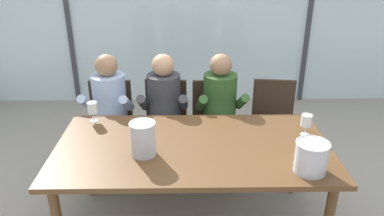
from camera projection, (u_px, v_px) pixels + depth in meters
name	position (u px, v px, depth m)	size (l,w,h in m)	color
ground	(191.00, 160.00, 4.04)	(14.00, 14.00, 0.00)	#9E9384
window_glass_panel	(189.00, 10.00, 5.05)	(7.26, 0.03, 2.60)	silver
window_mullion_left	(67.00, 11.00, 5.01)	(0.06, 0.06, 2.60)	#38383D
window_mullion_right	(310.00, 10.00, 5.05)	(0.06, 0.06, 2.60)	#38383D
dining_table	(193.00, 153.00, 2.85)	(2.06, 1.07, 0.76)	brown
chair_near_curtain	(111.00, 119.00, 3.78)	(0.45, 0.45, 0.89)	#332319
chair_left_of_center	(165.00, 118.00, 3.80)	(0.48, 0.48, 0.89)	#332319
chair_center	(214.00, 118.00, 3.78)	(0.45, 0.45, 0.89)	#332319
chair_right_of_center	(273.00, 118.00, 3.80)	(0.49, 0.49, 0.89)	#332319
person_pale_blue_shirt	(108.00, 109.00, 3.57)	(0.48, 0.62, 1.21)	#9EB2D1
person_charcoal_jacket	(164.00, 109.00, 3.58)	(0.46, 0.61, 1.21)	#38383D
person_olive_shirt	(221.00, 108.00, 3.59)	(0.48, 0.63, 1.21)	#2D5123
ice_bucket_primary	(311.00, 157.00, 2.46)	(0.22, 0.22, 0.22)	#B7B7BC
ice_bucket_secondary	(143.00, 138.00, 2.65)	(0.19, 0.19, 0.25)	#B7B7BC
wine_glass_by_left_taster	(92.00, 109.00, 3.15)	(0.08, 0.08, 0.17)	silver
wine_glass_near_bucket	(306.00, 121.00, 2.93)	(0.08, 0.08, 0.17)	silver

